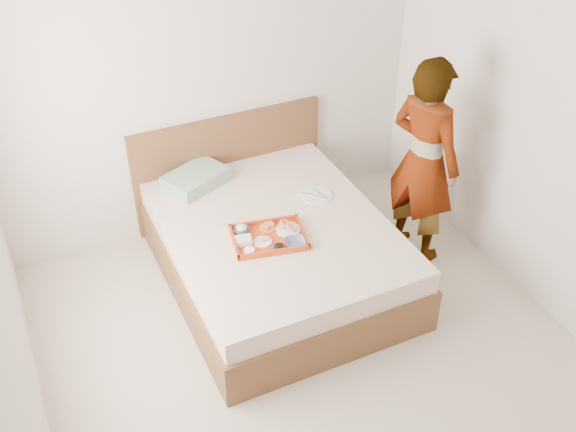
# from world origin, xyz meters

# --- Properties ---
(ground) EXTENTS (3.50, 4.00, 0.01)m
(ground) POSITION_xyz_m (0.00, 0.00, 0.00)
(ground) COLOR beige
(ground) RESTS_ON ground
(wall_back) EXTENTS (3.50, 0.01, 2.60)m
(wall_back) POSITION_xyz_m (0.00, 2.00, 1.30)
(wall_back) COLOR silver
(wall_back) RESTS_ON ground
(wall_left) EXTENTS (0.01, 4.00, 2.60)m
(wall_left) POSITION_xyz_m (-1.75, 0.00, 1.30)
(wall_left) COLOR silver
(wall_left) RESTS_ON ground
(wall_right) EXTENTS (0.01, 4.00, 2.60)m
(wall_right) POSITION_xyz_m (1.75, 0.00, 1.30)
(wall_right) COLOR silver
(wall_right) RESTS_ON ground
(bed) EXTENTS (1.65, 2.00, 0.53)m
(bed) POSITION_xyz_m (0.10, 1.00, 0.27)
(bed) COLOR brown
(bed) RESTS_ON ground
(headboard) EXTENTS (1.65, 0.06, 0.95)m
(headboard) POSITION_xyz_m (0.10, 1.97, 0.47)
(headboard) COLOR brown
(headboard) RESTS_ON ground
(pillow) EXTENTS (0.57, 0.49, 0.11)m
(pillow) POSITION_xyz_m (-0.26, 1.75, 0.59)
(pillow) COLOR #8DB191
(pillow) RESTS_ON bed
(tray) EXTENTS (0.58, 0.47, 0.05)m
(tray) POSITION_xyz_m (-0.03, 0.85, 0.55)
(tray) COLOR red
(tray) RESTS_ON bed
(prawn_plate) EXTENTS (0.21, 0.21, 0.01)m
(prawn_plate) POSITION_xyz_m (0.14, 0.87, 0.55)
(prawn_plate) COLOR white
(prawn_plate) RESTS_ON tray
(navy_bowl_big) EXTENTS (0.17, 0.17, 0.04)m
(navy_bowl_big) POSITION_xyz_m (0.11, 0.70, 0.56)
(navy_bowl_big) COLOR navy
(navy_bowl_big) RESTS_ON tray
(sauce_dish) EXTENTS (0.09, 0.09, 0.03)m
(sauce_dish) POSITION_xyz_m (-0.01, 0.70, 0.56)
(sauce_dish) COLOR black
(sauce_dish) RESTS_ON tray
(meat_plate) EXTENTS (0.15, 0.15, 0.01)m
(meat_plate) POSITION_xyz_m (-0.09, 0.82, 0.55)
(meat_plate) COLOR white
(meat_plate) RESTS_ON tray
(bread_plate) EXTENTS (0.15, 0.15, 0.01)m
(bread_plate) POSITION_xyz_m (0.01, 0.96, 0.55)
(bread_plate) COLOR orange
(bread_plate) RESTS_ON tray
(salad_bowl) EXTENTS (0.13, 0.13, 0.04)m
(salad_bowl) POSITION_xyz_m (-0.18, 1.00, 0.56)
(salad_bowl) COLOR navy
(salad_bowl) RESTS_ON tray
(plastic_tub) EXTENTS (0.12, 0.11, 0.05)m
(plastic_tub) POSITION_xyz_m (-0.21, 0.87, 0.57)
(plastic_tub) COLOR silver
(plastic_tub) RESTS_ON tray
(cheese_round) EXTENTS (0.09, 0.09, 0.03)m
(cheese_round) POSITION_xyz_m (-0.22, 0.76, 0.56)
(cheese_round) COLOR white
(cheese_round) RESTS_ON tray
(dinner_plate) EXTENTS (0.32, 0.32, 0.01)m
(dinner_plate) POSITION_xyz_m (0.53, 1.19, 0.54)
(dinner_plate) COLOR white
(dinner_plate) RESTS_ON bed
(person) EXTENTS (0.56, 0.70, 1.68)m
(person) POSITION_xyz_m (1.26, 0.86, 0.84)
(person) COLOR white
(person) RESTS_ON ground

